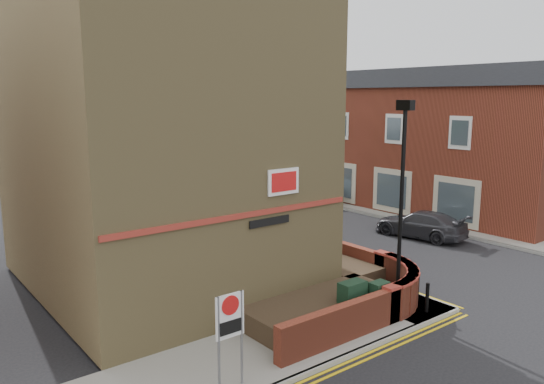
{
  "coord_description": "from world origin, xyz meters",
  "views": [
    {
      "loc": [
        -10.96,
        -8.61,
        6.51
      ],
      "look_at": [
        -1.1,
        4.0,
        3.63
      ],
      "focal_mm": 35.0,
      "sensor_mm": 36.0,
      "label": 1
    }
  ],
  "objects": [
    {
      "name": "grey_car_far",
      "position": [
        9.4,
        6.14,
        0.63
      ],
      "size": [
        2.38,
        4.54,
        1.26
      ],
      "primitive_type": "imported",
      "rotation": [
        0.0,
        0.0,
        3.29
      ],
      "color": "#323338",
      "rests_on": "ground"
    },
    {
      "name": "kerb_main_near",
      "position": [
        3.0,
        16.0,
        0.06
      ],
      "size": [
        0.15,
        32.0,
        0.12
      ],
      "primitive_type": "cube",
      "color": "gray",
      "rests_on": "ground"
    },
    {
      "name": "silver_car_near",
      "position": [
        3.6,
        13.73,
        0.79
      ],
      "size": [
        1.78,
        4.81,
        1.57
      ],
      "primitive_type": "imported",
      "rotation": [
        0.0,
        0.0,
        0.03
      ],
      "color": "gray",
      "rests_on": "ground"
    },
    {
      "name": "pavement_corner",
      "position": [
        -3.5,
        1.5,
        0.06
      ],
      "size": [
        13.0,
        3.0,
        0.12
      ],
      "primitive_type": "cube",
      "color": "gray",
      "rests_on": "ground"
    },
    {
      "name": "tree_far",
      "position": [
        2.0,
        30.05,
        4.91
      ],
      "size": [
        3.81,
        3.81,
        7.0
      ],
      "color": "#382B1E",
      "rests_on": "pavement_main"
    },
    {
      "name": "yellow_lines_main",
      "position": [
        3.25,
        16.0,
        0.01
      ],
      "size": [
        0.28,
        32.0,
        0.01
      ],
      "primitive_type": "cube",
      "color": "gold",
      "rests_on": "ground"
    },
    {
      "name": "yellow_lines_side",
      "position": [
        -3.5,
        -0.25,
        0.01
      ],
      "size": [
        13.0,
        0.28,
        0.01
      ],
      "primitive_type": "cube",
      "color": "gold",
      "rests_on": "ground"
    },
    {
      "name": "bollard_far",
      "position": [
        2.6,
        1.2,
        0.57
      ],
      "size": [
        0.11,
        0.11,
        0.9
      ],
      "primitive_type": "cylinder",
      "color": "black",
      "rests_on": "pavement_corner"
    },
    {
      "name": "red_car_main",
      "position": [
        4.17,
        20.68,
        0.61
      ],
      "size": [
        2.62,
        4.62,
        1.22
      ],
      "primitive_type": "imported",
      "rotation": [
        0.0,
        0.0,
        0.14
      ],
      "color": "#83340E",
      "rests_on": "ground"
    },
    {
      "name": "zone_sign",
      "position": [
        -5.0,
        0.5,
        1.64
      ],
      "size": [
        0.72,
        0.07,
        2.2
      ],
      "color": "slate",
      "rests_on": "pavement_corner"
    },
    {
      "name": "pavement_far",
      "position": [
        13.0,
        13.0,
        0.06
      ],
      "size": [
        4.0,
        40.0,
        0.12
      ],
      "primitive_type": "cube",
      "color": "gray",
      "rests_on": "ground"
    },
    {
      "name": "kerb_main_far",
      "position": [
        11.0,
        13.0,
        0.06
      ],
      "size": [
        0.15,
        40.0,
        0.12
      ],
      "primitive_type": "cube",
      "color": "gray",
      "rests_on": "ground"
    },
    {
      "name": "kerb_side",
      "position": [
        -3.5,
        0.0,
        0.06
      ],
      "size": [
        13.0,
        0.15,
        0.12
      ],
      "primitive_type": "cube",
      "color": "gray",
      "rests_on": "ground"
    },
    {
      "name": "far_terrace_cream",
      "position": [
        14.5,
        38.0,
        4.05
      ],
      "size": [
        5.4,
        12.4,
        8.0
      ],
      "color": "#B8B297",
      "rests_on": "ground"
    },
    {
      "name": "utility_cabinet_small",
      "position": [
        0.5,
        1.0,
        0.67
      ],
      "size": [
        0.55,
        0.4,
        1.1
      ],
      "primitive_type": "cube",
      "color": "#16331F",
      "rests_on": "pavement_corner"
    },
    {
      "name": "lamppost",
      "position": [
        1.6,
        1.2,
        3.34
      ],
      "size": [
        0.25,
        0.5,
        6.3
      ],
      "color": "black",
      "rests_on": "pavement_corner"
    },
    {
      "name": "corner_building",
      "position": [
        -2.84,
        8.0,
        6.23
      ],
      "size": [
        8.95,
        10.4,
        13.6
      ],
      "color": "olive",
      "rests_on": "ground"
    },
    {
      "name": "ground",
      "position": [
        0.0,
        0.0,
        0.0
      ],
      "size": [
        120.0,
        120.0,
        0.0
      ],
      "primitive_type": "plane",
      "color": "black",
      "rests_on": "ground"
    },
    {
      "name": "tree_near",
      "position": [
        2.0,
        14.05,
        4.7
      ],
      "size": [
        3.64,
        3.65,
        6.7
      ],
      "color": "#382B1E",
      "rests_on": "pavement_main"
    },
    {
      "name": "utility_cabinet_large",
      "position": [
        -0.3,
        1.3,
        0.72
      ],
      "size": [
        0.8,
        0.45,
        1.2
      ],
      "primitive_type": "cube",
      "color": "#16331F",
      "rests_on": "pavement_corner"
    },
    {
      "name": "far_terrace",
      "position": [
        14.5,
        17.0,
        4.04
      ],
      "size": [
        5.4,
        30.4,
        8.0
      ],
      "color": "brown",
      "rests_on": "ground"
    },
    {
      "name": "traffic_light_assembly",
      "position": [
        2.4,
        25.0,
        2.78
      ],
      "size": [
        0.2,
        0.16,
        4.2
      ],
      "color": "black",
      "rests_on": "pavement_main"
    },
    {
      "name": "silver_car_far",
      "position": [
        10.5,
        15.34,
        0.72
      ],
      "size": [
        3.23,
        4.56,
        1.44
      ],
      "primitive_type": "imported",
      "rotation": [
        0.0,
        0.0,
        3.55
      ],
      "color": "#B0B4B8",
      "rests_on": "ground"
    },
    {
      "name": "tree_mid",
      "position": [
        2.0,
        22.05,
        5.2
      ],
      "size": [
        4.03,
        4.03,
        7.42
      ],
      "color": "#382B1E",
      "rests_on": "pavement_main"
    },
    {
      "name": "garden_wall",
      "position": [
        0.0,
        2.5,
        0.0
      ],
      "size": [
        6.8,
        6.0,
        1.2
      ],
      "primitive_type": null,
      "color": "brown",
      "rests_on": "ground"
    },
    {
      "name": "bollard_near",
      "position": [
        2.0,
        0.4,
        0.57
      ],
      "size": [
        0.11,
        0.11,
        0.9
      ],
      "primitive_type": "cylinder",
      "color": "black",
      "rests_on": "pavement_corner"
    },
    {
      "name": "pavement_main",
      "position": [
        2.0,
        16.0,
        0.06
      ],
      "size": [
        2.0,
        32.0,
        0.12
      ],
      "primitive_type": "cube",
      "color": "gray",
      "rests_on": "ground"
    }
  ]
}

